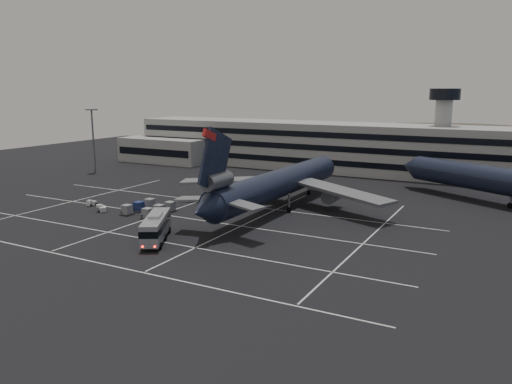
{
  "coord_description": "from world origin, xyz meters",
  "views": [
    {
      "loc": [
        54.56,
        -69.85,
        23.68
      ],
      "look_at": [
        11.64,
        10.28,
        5.0
      ],
      "focal_mm": 35.0,
      "sensor_mm": 36.0,
      "label": 1
    }
  ],
  "objects_px": {
    "bus_near": "(156,226)",
    "tug_a": "(91,203)",
    "uld_cluster": "(149,208)",
    "bus_far": "(232,195)",
    "trijet_main": "(278,183)"
  },
  "relations": [
    {
      "from": "bus_near",
      "to": "tug_a",
      "type": "xyz_separation_m",
      "value": [
        -27.81,
        13.01,
        -1.86
      ]
    },
    {
      "from": "tug_a",
      "to": "uld_cluster",
      "type": "relative_size",
      "value": 0.22
    },
    {
      "from": "bus_near",
      "to": "bus_far",
      "type": "bearing_deg",
      "value": 66.28
    },
    {
      "from": "bus_far",
      "to": "tug_a",
      "type": "xyz_separation_m",
      "value": [
        -25.17,
        -15.12,
        -1.42
      ]
    },
    {
      "from": "bus_near",
      "to": "uld_cluster",
      "type": "relative_size",
      "value": 1.36
    },
    {
      "from": "tug_a",
      "to": "bus_far",
      "type": "bearing_deg",
      "value": 29.36
    },
    {
      "from": "trijet_main",
      "to": "tug_a",
      "type": "bearing_deg",
      "value": -155.19
    },
    {
      "from": "trijet_main",
      "to": "bus_far",
      "type": "distance_m",
      "value": 10.85
    },
    {
      "from": "bus_near",
      "to": "bus_far",
      "type": "xyz_separation_m",
      "value": [
        -2.64,
        28.12,
        -0.44
      ]
    },
    {
      "from": "trijet_main",
      "to": "uld_cluster",
      "type": "bearing_deg",
      "value": -143.1
    },
    {
      "from": "trijet_main",
      "to": "bus_near",
      "type": "relative_size",
      "value": 4.67
    },
    {
      "from": "bus_near",
      "to": "uld_cluster",
      "type": "xyz_separation_m",
      "value": [
        -13.04,
        13.69,
        -1.45
      ]
    },
    {
      "from": "trijet_main",
      "to": "uld_cluster",
      "type": "relative_size",
      "value": 6.34
    },
    {
      "from": "trijet_main",
      "to": "uld_cluster",
      "type": "xyz_separation_m",
      "value": [
        -20.72,
        -15.08,
        -4.29
      ]
    },
    {
      "from": "uld_cluster",
      "to": "bus_far",
      "type": "bearing_deg",
      "value": 54.22
    }
  ]
}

